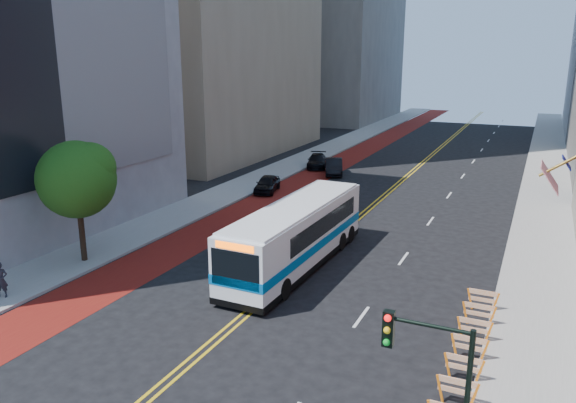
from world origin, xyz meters
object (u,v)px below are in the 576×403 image
at_px(transit_bus, 297,234).
at_px(car_c, 317,161).
at_px(street_tree, 78,177).
at_px(traffic_signal, 431,376).
at_px(pedestrian, 1,280).
at_px(car_a, 267,184).
at_px(car_b, 334,167).

relative_size(transit_bus, car_c, 2.79).
bearing_deg(transit_bus, street_tree, -156.74).
distance_m(traffic_signal, pedestrian, 21.22).
distance_m(street_tree, car_a, 19.34).
height_order(car_a, pedestrian, pedestrian).
height_order(traffic_signal, car_c, traffic_signal).
distance_m(transit_bus, pedestrian, 14.72).
height_order(transit_bus, car_a, transit_bus).
xyz_separation_m(car_a, pedestrian, (-1.92, -24.18, 0.33)).
bearing_deg(pedestrian, car_b, 47.22).
distance_m(street_tree, transit_bus, 12.21).
relative_size(traffic_signal, transit_bus, 0.40).
bearing_deg(transit_bus, car_b, 106.48).
bearing_deg(street_tree, traffic_signal, -24.82).
height_order(street_tree, pedestrian, street_tree).
relative_size(car_a, pedestrian, 2.33).
xyz_separation_m(transit_bus, car_b, (-6.34, 23.27, -1.09)).
distance_m(traffic_signal, car_b, 40.67).
relative_size(street_tree, car_c, 1.46).
bearing_deg(car_b, pedestrian, -118.74).
height_order(traffic_signal, car_b, traffic_signal).
relative_size(street_tree, car_b, 1.48).
bearing_deg(car_b, traffic_signal, -87.56).
xyz_separation_m(traffic_signal, transit_bus, (-9.70, 13.99, -1.89)).
relative_size(car_a, car_b, 0.89).
bearing_deg(car_a, transit_bus, -70.63).
distance_m(traffic_signal, car_c, 43.93).
relative_size(street_tree, pedestrian, 3.87).
xyz_separation_m(street_tree, pedestrian, (0.03, -5.40, -3.89)).
bearing_deg(car_c, traffic_signal, -82.82).
bearing_deg(transit_bus, pedestrian, -136.78).
distance_m(car_a, pedestrian, 24.26).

